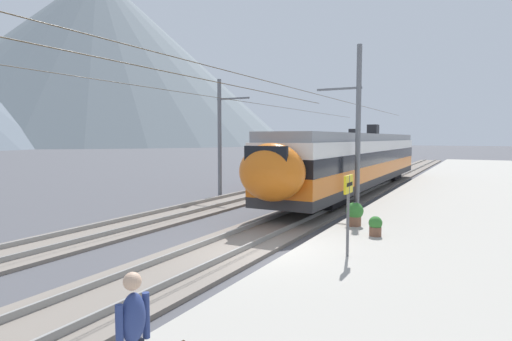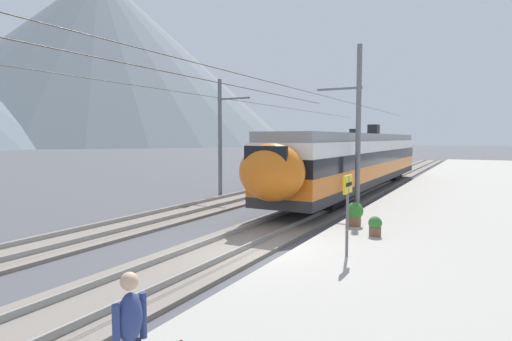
# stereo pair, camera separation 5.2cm
# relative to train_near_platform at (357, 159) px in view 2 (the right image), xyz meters

# --- Properties ---
(ground_plane) EXTENTS (400.00, 400.00, 0.00)m
(ground_plane) POSITION_rel_train_near_platform_xyz_m (-15.83, -1.10, -2.22)
(ground_plane) COLOR #4C4C51
(platform_slab) EXTENTS (120.00, 8.48, 0.31)m
(platform_slab) POSITION_rel_train_near_platform_xyz_m (-15.83, -6.52, -2.07)
(platform_slab) COLOR #A39E93
(platform_slab) RESTS_ON ground
(track_near) EXTENTS (120.00, 3.00, 0.28)m
(track_near) POSITION_rel_train_near_platform_xyz_m (-15.83, -0.00, -2.16)
(track_near) COLOR slate
(track_near) RESTS_ON ground
(track_far) EXTENTS (120.00, 3.00, 0.28)m
(track_far) POSITION_rel_train_near_platform_xyz_m (-15.83, 5.32, -2.16)
(track_far) COLOR slate
(track_far) RESTS_ON ground
(train_near_platform) EXTENTS (26.41, 2.98, 4.27)m
(train_near_platform) POSITION_rel_train_near_platform_xyz_m (0.00, 0.00, 0.00)
(train_near_platform) COLOR #2D2D30
(train_near_platform) RESTS_ON track_near
(train_far_track) EXTENTS (30.41, 2.87, 4.27)m
(train_far_track) POSITION_rel_train_near_platform_xyz_m (13.37, 5.32, 0.00)
(train_far_track) COLOR #2D2D30
(train_far_track) RESTS_ON track_far
(catenary_mast_mid) EXTENTS (43.72, 2.19, 7.93)m
(catenary_mast_mid) POSITION_rel_train_near_platform_xyz_m (-7.07, -1.76, 1.91)
(catenary_mast_mid) COLOR slate
(catenary_mast_mid) RESTS_ON ground
(catenary_mast_far_side) EXTENTS (43.72, 2.25, 7.17)m
(catenary_mast_far_side) POSITION_rel_train_near_platform_xyz_m (-4.91, 7.12, 1.59)
(catenary_mast_far_side) COLOR slate
(catenary_mast_far_side) RESTS_ON ground
(platform_sign) EXTENTS (0.70, 0.08, 2.26)m
(platform_sign) POSITION_rel_train_near_platform_xyz_m (-15.61, -3.90, -0.26)
(platform_sign) COLOR #59595B
(platform_sign) RESTS_ON platform_slab
(passenger_walking) EXTENTS (0.53, 0.22, 1.69)m
(passenger_walking) POSITION_rel_train_near_platform_xyz_m (-23.36, -3.50, -0.97)
(passenger_walking) COLOR #383842
(passenger_walking) RESTS_ON platform_slab
(potted_plant_platform_edge) EXTENTS (0.65, 0.65, 0.89)m
(potted_plant_platform_edge) POSITION_rel_train_near_platform_xyz_m (-11.47, -2.98, -1.41)
(potted_plant_platform_edge) COLOR brown
(potted_plant_platform_edge) RESTS_ON platform_slab
(potted_plant_by_shelter) EXTENTS (0.45, 0.45, 0.67)m
(potted_plant_by_shelter) POSITION_rel_train_near_platform_xyz_m (-12.78, -4.03, -1.55)
(potted_plant_by_shelter) COLOR brown
(potted_plant_by_shelter) RESTS_ON platform_slab
(mountain_right_ridge) EXTENTS (203.49, 203.49, 92.27)m
(mountain_right_ridge) POSITION_rel_train_near_platform_xyz_m (138.15, 176.84, 43.91)
(mountain_right_ridge) COLOR slate
(mountain_right_ridge) RESTS_ON ground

